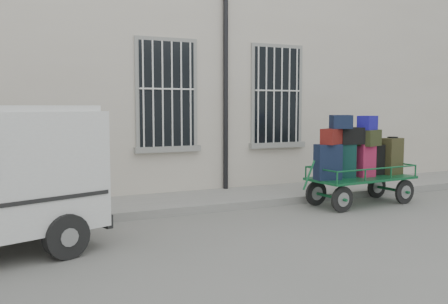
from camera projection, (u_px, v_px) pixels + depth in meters
ground at (249, 228)px, 8.20m from camera, size 80.00×80.00×0.00m
building at (150, 67)px, 12.88m from camera, size 24.00×5.15×6.00m
sidewalk at (199, 201)px, 10.17m from camera, size 24.00×1.70×0.15m
luggage_cart at (358, 160)px, 10.05m from camera, size 2.61×1.15×1.83m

